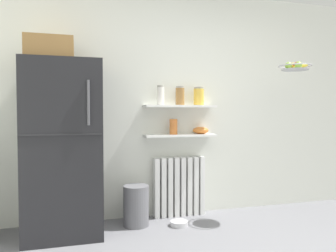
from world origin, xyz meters
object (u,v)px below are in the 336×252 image
object	(u,v)px
vase	(173,127)
refrigerator	(63,144)
radiator	(179,186)
hanging_fruit_basket	(295,66)
trash_bin	(136,206)
storage_jar_2	(199,96)
pet_food_bowl	(179,223)
shelf_bowl	(201,130)
storage_jar_0	(161,95)
storage_jar_1	(180,96)

from	to	relation	value
vase	refrigerator	bearing A→B (deg)	-169.95
refrigerator	radiator	size ratio (longest dim) A/B	2.79
hanging_fruit_basket	trash_bin	bearing A→B (deg)	170.80
storage_jar_2	pet_food_bowl	world-z (taller)	storage_jar_2
shelf_bowl	storage_jar_0	bearing A→B (deg)	180.00
radiator	hanging_fruit_basket	distance (m)	1.86
radiator	shelf_bowl	world-z (taller)	shelf_bowl
storage_jar_1	pet_food_bowl	distance (m)	1.39
pet_food_bowl	hanging_fruit_basket	world-z (taller)	hanging_fruit_basket
storage_jar_0	shelf_bowl	size ratio (longest dim) A/B	1.18
storage_jar_0	storage_jar_2	distance (m)	0.45
hanging_fruit_basket	vase	bearing A→B (deg)	160.45
vase	hanging_fruit_basket	xyz separation A→B (m)	(1.26, -0.45, 0.66)
radiator	hanging_fruit_basket	world-z (taller)	hanging_fruit_basket
storage_jar_0	vase	distance (m)	0.38
shelf_bowl	hanging_fruit_basket	size ratio (longest dim) A/B	0.52
refrigerator	trash_bin	bearing A→B (deg)	3.28
storage_jar_0	hanging_fruit_basket	size ratio (longest dim) A/B	0.62
storage_jar_1	trash_bin	xyz separation A→B (m)	(-0.54, -0.17, -1.17)
shelf_bowl	refrigerator	bearing A→B (deg)	-172.11
storage_jar_2	trash_bin	world-z (taller)	storage_jar_2
refrigerator	vase	size ratio (longest dim) A/B	10.83
storage_jar_1	pet_food_bowl	bearing A→B (deg)	-109.15
storage_jar_1	shelf_bowl	xyz separation A→B (m)	(0.25, 0.00, -0.39)
storage_jar_2	pet_food_bowl	size ratio (longest dim) A/B	1.10
shelf_bowl	trash_bin	bearing A→B (deg)	-167.96
storage_jar_2	vase	bearing A→B (deg)	180.00
storage_jar_1	shelf_bowl	distance (m)	0.47
storage_jar_2	vase	distance (m)	0.46
storage_jar_1	storage_jar_2	xyz separation A→B (m)	(0.23, 0.00, -0.00)
storage_jar_1	trash_bin	bearing A→B (deg)	-162.61
radiator	pet_food_bowl	distance (m)	0.46
radiator	vase	bearing A→B (deg)	-158.73
vase	hanging_fruit_basket	size ratio (longest dim) A/B	0.50
trash_bin	shelf_bowl	bearing A→B (deg)	12.04
storage_jar_1	trash_bin	distance (m)	1.29
storage_jar_1	refrigerator	bearing A→B (deg)	-170.56
trash_bin	hanging_fruit_basket	xyz separation A→B (m)	(1.72, -0.28, 1.48)
storage_jar_0	hanging_fruit_basket	distance (m)	1.51
vase	storage_jar_2	bearing A→B (deg)	0.00
hanging_fruit_basket	refrigerator	bearing A→B (deg)	174.46
trash_bin	pet_food_bowl	bearing A→B (deg)	-16.59
refrigerator	storage_jar_2	distance (m)	1.58
storage_jar_2	vase	size ratio (longest dim) A/B	1.20
storage_jar_1	pet_food_bowl	xyz separation A→B (m)	(-0.10, -0.30, -1.35)
pet_food_bowl	shelf_bowl	bearing A→B (deg)	39.96
storage_jar_0	refrigerator	bearing A→B (deg)	-168.53
storage_jar_1	hanging_fruit_basket	world-z (taller)	hanging_fruit_basket
storage_jar_2	vase	xyz separation A→B (m)	(-0.30, 0.00, -0.35)
radiator	storage_jar_1	distance (m)	1.04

